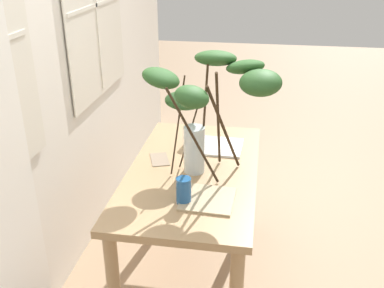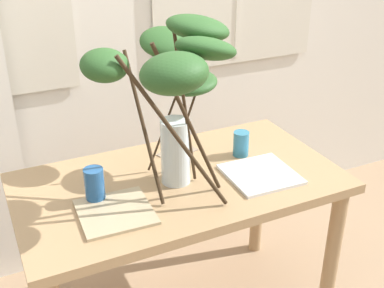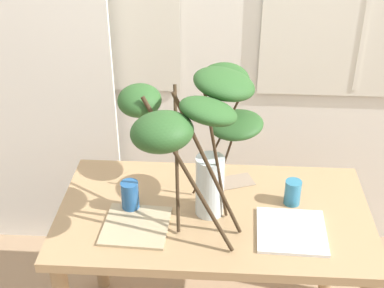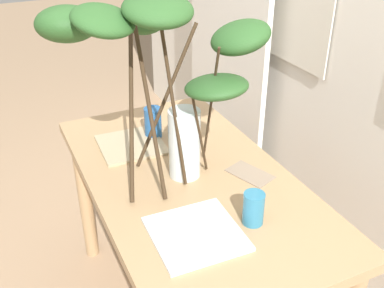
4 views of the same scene
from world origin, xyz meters
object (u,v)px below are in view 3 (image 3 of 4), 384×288
at_px(vase_with_branches, 202,123).
at_px(drinking_glass_blue_left, 130,196).
at_px(dining_table, 213,232).
at_px(plate_square_right, 291,231).
at_px(drinking_glass_blue_right, 293,192).
at_px(plate_square_left, 136,226).

height_order(vase_with_branches, drinking_glass_blue_left, vase_with_branches).
relative_size(dining_table, drinking_glass_blue_left, 9.76).
bearing_deg(plate_square_right, drinking_glass_blue_left, 170.43).
bearing_deg(plate_square_right, drinking_glass_blue_right, 84.23).
xyz_separation_m(drinking_glass_blue_left, drinking_glass_blue_right, (0.68, 0.08, -0.01)).
height_order(vase_with_branches, plate_square_right, vase_with_branches).
xyz_separation_m(vase_with_branches, drinking_glass_blue_left, (-0.30, 0.07, -0.39)).
relative_size(dining_table, plate_square_right, 4.82).
height_order(drinking_glass_blue_left, drinking_glass_blue_right, drinking_glass_blue_left).
relative_size(dining_table, vase_with_branches, 1.66).
xyz_separation_m(drinking_glass_blue_left, plate_square_left, (0.04, -0.11, -0.06)).
bearing_deg(dining_table, plate_square_right, -21.21).
xyz_separation_m(vase_with_branches, plate_square_right, (0.36, -0.04, -0.45)).
distance_m(plate_square_left, plate_square_right, 0.62).
relative_size(drinking_glass_blue_left, plate_square_right, 0.49).
relative_size(vase_with_branches, plate_square_left, 3.03).
height_order(dining_table, vase_with_branches, vase_with_branches).
xyz_separation_m(drinking_glass_blue_right, plate_square_right, (-0.02, -0.19, -0.05)).
height_order(vase_with_branches, plate_square_left, vase_with_branches).
height_order(plate_square_left, plate_square_right, plate_square_right).
xyz_separation_m(drinking_glass_blue_right, plate_square_left, (-0.64, -0.20, -0.05)).
height_order(dining_table, plate_square_left, plate_square_left).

